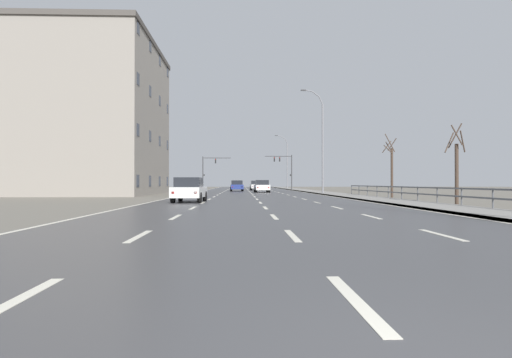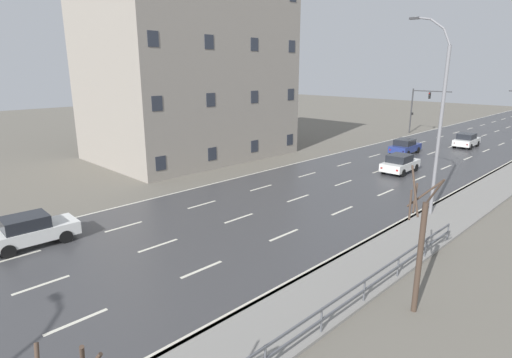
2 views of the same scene
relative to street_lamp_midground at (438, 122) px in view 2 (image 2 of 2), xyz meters
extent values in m
cube|color=#666056|center=(-7.45, 5.13, -5.58)|extent=(160.00, 160.00, 0.12)
cube|color=#3D3D3F|center=(-7.45, 17.13, -5.51)|extent=(14.00, 120.00, 0.02)
cube|color=beige|center=(-10.95, -19.27, -5.50)|extent=(0.16, 2.20, 0.01)
cube|color=beige|center=(-10.95, -13.87, -5.50)|extent=(0.16, 2.20, 0.01)
cube|color=beige|center=(-10.95, -8.47, -5.50)|extent=(0.16, 2.20, 0.01)
cube|color=beige|center=(-10.95, -3.07, -5.50)|extent=(0.16, 2.20, 0.01)
cube|color=beige|center=(-10.95, 2.33, -5.50)|extent=(0.16, 2.20, 0.01)
cube|color=beige|center=(-10.95, 7.73, -5.50)|extent=(0.16, 2.20, 0.01)
cube|color=beige|center=(-10.95, 13.13, -5.50)|extent=(0.16, 2.20, 0.01)
cube|color=beige|center=(-10.95, 18.53, -5.50)|extent=(0.16, 2.20, 0.01)
cube|color=beige|center=(-10.95, 23.93, -5.50)|extent=(0.16, 2.20, 0.01)
cube|color=beige|center=(-10.95, 29.33, -5.50)|extent=(0.16, 2.20, 0.01)
cube|color=beige|center=(-10.95, 34.73, -5.50)|extent=(0.16, 2.20, 0.01)
cube|color=beige|center=(-10.95, 40.13, -5.50)|extent=(0.16, 2.20, 0.01)
cube|color=beige|center=(-10.95, 45.53, -5.50)|extent=(0.16, 2.20, 0.01)
cube|color=beige|center=(-10.95, 50.93, -5.50)|extent=(0.16, 2.20, 0.01)
cube|color=beige|center=(-10.95, 56.33, -5.50)|extent=(0.16, 2.20, 0.01)
cube|color=beige|center=(-10.95, 61.73, -5.50)|extent=(0.16, 2.20, 0.01)
cube|color=beige|center=(-7.45, -19.27, -5.50)|extent=(0.16, 2.20, 0.01)
cube|color=beige|center=(-7.45, -13.87, -5.50)|extent=(0.16, 2.20, 0.01)
cube|color=beige|center=(-7.45, -8.47, -5.50)|extent=(0.16, 2.20, 0.01)
cube|color=beige|center=(-7.45, -3.07, -5.50)|extent=(0.16, 2.20, 0.01)
cube|color=beige|center=(-7.45, 2.33, -5.50)|extent=(0.16, 2.20, 0.01)
cube|color=beige|center=(-7.45, 7.73, -5.50)|extent=(0.16, 2.20, 0.01)
cube|color=beige|center=(-7.45, 13.13, -5.50)|extent=(0.16, 2.20, 0.01)
cube|color=beige|center=(-7.45, 18.53, -5.50)|extent=(0.16, 2.20, 0.01)
cube|color=beige|center=(-7.45, 23.93, -5.50)|extent=(0.16, 2.20, 0.01)
cube|color=beige|center=(-7.45, 29.33, -5.50)|extent=(0.16, 2.20, 0.01)
cube|color=beige|center=(-7.45, 34.73, -5.50)|extent=(0.16, 2.20, 0.01)
cube|color=beige|center=(-7.45, 40.13, -5.50)|extent=(0.16, 2.20, 0.01)
cube|color=beige|center=(-7.45, 45.53, -5.50)|extent=(0.16, 2.20, 0.01)
cube|color=beige|center=(-3.95, -19.27, -5.50)|extent=(0.16, 2.20, 0.01)
cube|color=beige|center=(-3.95, -13.87, -5.50)|extent=(0.16, 2.20, 0.01)
cube|color=beige|center=(-3.95, -8.47, -5.50)|extent=(0.16, 2.20, 0.01)
cube|color=beige|center=(-3.95, -3.07, -5.50)|extent=(0.16, 2.20, 0.01)
cube|color=beige|center=(-3.95, 2.33, -5.50)|extent=(0.16, 2.20, 0.01)
cube|color=beige|center=(-3.95, 7.73, -5.50)|extent=(0.16, 2.20, 0.01)
cube|color=beige|center=(-3.95, 13.13, -5.50)|extent=(0.16, 2.20, 0.01)
cube|color=beige|center=(-3.95, 18.53, -5.50)|extent=(0.16, 2.20, 0.01)
cube|color=beige|center=(-3.95, 23.93, -5.50)|extent=(0.16, 2.20, 0.01)
cube|color=beige|center=(-3.95, 29.33, -5.50)|extent=(0.16, 2.20, 0.01)
cube|color=beige|center=(-0.60, 17.13, -5.50)|extent=(0.16, 120.00, 0.01)
cube|color=beige|center=(-14.30, 17.13, -5.50)|extent=(0.16, 120.00, 0.01)
cube|color=slate|center=(-0.37, 17.13, -5.46)|extent=(0.16, 120.00, 0.12)
cylinder|color=#515459|center=(2.40, -13.84, -5.02)|extent=(0.07, 0.07, 1.00)
cylinder|color=#515459|center=(2.40, -11.21, -5.02)|extent=(0.07, 0.07, 1.00)
cylinder|color=#515459|center=(2.40, -8.57, -5.02)|extent=(0.07, 0.07, 1.00)
cylinder|color=#515459|center=(2.40, -5.94, -5.02)|extent=(0.07, 0.07, 1.00)
cylinder|color=#515459|center=(2.40, -3.30, -5.02)|extent=(0.07, 0.07, 1.00)
cylinder|color=slate|center=(0.15, 0.00, -0.69)|extent=(0.20, 0.20, 9.67)
cylinder|color=slate|center=(-0.05, 0.00, 4.57)|extent=(0.50, 0.11, 0.90)
cylinder|color=slate|center=(-0.64, 0.00, 5.26)|extent=(0.83, 0.11, 0.63)
cylinder|color=slate|center=(-1.48, 0.00, 5.62)|extent=(0.94, 0.11, 0.27)
cube|color=#333335|center=(-1.95, 0.00, 5.65)|extent=(0.56, 0.24, 0.12)
cylinder|color=#38383A|center=(-15.35, 29.99, -2.58)|extent=(0.18, 0.18, 5.88)
cylinder|color=#38383A|center=(-12.88, 29.99, 0.10)|extent=(4.95, 0.12, 0.12)
cube|color=black|center=(-13.13, 29.99, -0.45)|extent=(0.20, 0.28, 0.80)
sphere|color=red|center=(-13.13, 29.84, -0.19)|extent=(0.14, 0.14, 0.14)
sphere|color=#2D2D2D|center=(-13.13, 29.84, -0.45)|extent=(0.14, 0.14, 0.14)
sphere|color=#2D2D2D|center=(-13.13, 29.84, -0.71)|extent=(0.14, 0.14, 0.14)
cube|color=black|center=(-15.13, 29.94, -2.92)|extent=(0.18, 0.12, 0.32)
cube|color=silver|center=(-6.18, 24.42, -4.87)|extent=(1.92, 4.17, 0.64)
cube|color=black|center=(-6.17, 24.17, -4.25)|extent=(1.64, 2.06, 0.60)
cube|color=slate|center=(-6.20, 25.12, -4.27)|extent=(1.41, 0.13, 0.51)
cylinder|color=black|center=(-5.42, 25.72, -5.19)|extent=(0.25, 0.67, 0.66)
cylinder|color=black|center=(-7.03, 25.66, -5.19)|extent=(0.25, 0.67, 0.66)
cylinder|color=black|center=(-5.32, 23.18, -5.19)|extent=(0.25, 0.67, 0.66)
cylinder|color=black|center=(-6.94, 23.12, -5.19)|extent=(0.25, 0.67, 0.66)
cube|color=red|center=(-6.76, 22.36, -4.87)|extent=(0.16, 0.05, 0.14)
cube|color=red|center=(-5.44, 22.41, -4.87)|extent=(0.16, 0.05, 0.14)
cube|color=silver|center=(-6.00, 8.48, -4.87)|extent=(1.92, 4.17, 0.64)
cube|color=black|center=(-5.99, 8.23, -4.25)|extent=(1.64, 2.06, 0.60)
cube|color=slate|center=(-6.02, 9.18, -4.27)|extent=(1.41, 0.14, 0.51)
cylinder|color=black|center=(-5.24, 9.78, -5.19)|extent=(0.25, 0.67, 0.66)
cylinder|color=black|center=(-6.86, 9.71, -5.19)|extent=(0.25, 0.67, 0.66)
cylinder|color=black|center=(-5.14, 7.24, -5.19)|extent=(0.25, 0.67, 0.66)
cylinder|color=black|center=(-6.75, 7.17, -5.19)|extent=(0.25, 0.67, 0.66)
cube|color=red|center=(-6.58, 6.42, -4.87)|extent=(0.16, 0.05, 0.14)
cube|color=red|center=(-5.26, 6.47, -4.87)|extent=(0.16, 0.05, 0.14)
cube|color=navy|center=(-9.24, 16.06, -4.87)|extent=(1.95, 4.18, 0.64)
cube|color=black|center=(-9.23, 15.81, -4.25)|extent=(1.65, 2.07, 0.60)
cube|color=slate|center=(-9.27, 16.76, -4.27)|extent=(1.41, 0.14, 0.51)
cylinder|color=black|center=(-8.49, 17.37, -5.19)|extent=(0.25, 0.67, 0.66)
cylinder|color=black|center=(-10.10, 17.29, -5.19)|extent=(0.25, 0.67, 0.66)
cylinder|color=black|center=(-8.37, 14.83, -5.19)|extent=(0.25, 0.67, 0.66)
cylinder|color=black|center=(-9.99, 14.75, -5.19)|extent=(0.25, 0.67, 0.66)
cube|color=red|center=(-9.80, 14.00, -4.87)|extent=(0.16, 0.05, 0.14)
cube|color=red|center=(-8.49, 14.06, -4.87)|extent=(0.16, 0.05, 0.14)
cube|color=silver|center=(-11.90, -18.17, -4.87)|extent=(1.92, 4.17, 0.64)
cube|color=black|center=(-11.90, -18.42, -4.25)|extent=(1.64, 2.06, 0.60)
cube|color=slate|center=(-11.87, -17.47, -4.27)|extent=(1.41, 0.14, 0.51)
cylinder|color=black|center=(-11.04, -16.93, -5.19)|extent=(0.25, 0.67, 0.66)
cylinder|color=black|center=(-12.65, -16.87, -5.19)|extent=(0.25, 0.67, 0.66)
cylinder|color=black|center=(-11.14, -19.47, -5.19)|extent=(0.25, 0.67, 0.66)
cylinder|color=black|center=(-12.75, -19.41, -5.19)|extent=(0.25, 0.67, 0.66)
cube|color=gray|center=(-24.24, 0.49, 2.30)|extent=(12.83, 17.60, 15.64)
cube|color=#282D38|center=(-17.80, -7.11, -4.12)|extent=(0.04, 0.90, 1.10)
cube|color=#282D38|center=(-17.80, -2.04, -4.12)|extent=(0.04, 0.90, 1.10)
cube|color=#282D38|center=(-17.80, 3.02, -4.12)|extent=(0.04, 0.90, 1.10)
cube|color=#282D38|center=(-17.80, 8.09, -4.12)|extent=(0.04, 0.90, 1.10)
cube|color=#282D38|center=(-17.80, -7.11, 0.42)|extent=(0.04, 0.90, 1.10)
cube|color=#282D38|center=(-17.80, -2.04, 0.42)|extent=(0.04, 0.90, 1.10)
cube|color=#282D38|center=(-17.80, 3.02, 0.42)|extent=(0.04, 0.90, 1.10)
cube|color=#282D38|center=(-17.80, 8.09, 0.42)|extent=(0.04, 0.90, 1.10)
cube|color=#282D38|center=(-17.80, -7.11, 4.97)|extent=(0.04, 0.90, 1.10)
cube|color=#282D38|center=(-17.80, -2.04, 4.97)|extent=(0.04, 0.90, 1.10)
cube|color=#282D38|center=(-17.80, 3.02, 4.97)|extent=(0.04, 0.90, 1.10)
cube|color=#282D38|center=(-17.80, 8.09, 4.97)|extent=(0.04, 0.90, 1.10)
cylinder|color=#423328|center=(3.93, -10.34, -3.46)|extent=(0.20, 0.20, 4.12)
cylinder|color=#423328|center=(4.07, -10.02, -1.06)|extent=(0.68, 0.37, 1.07)
cylinder|color=#423328|center=(3.52, -10.59, -1.51)|extent=(0.48, 0.91, 0.83)
cylinder|color=#423328|center=(3.65, -10.65, -0.99)|extent=(0.68, 0.63, 1.59)
cylinder|color=#423328|center=(3.61, -10.47, -1.28)|extent=(0.32, 0.71, 0.90)
cylinder|color=#423328|center=(3.67, -9.85, -1.25)|extent=(1.00, 0.63, 1.09)
camera|label=1|loc=(-8.64, -45.23, -4.28)|focal=29.82mm
camera|label=2|loc=(9.18, -23.59, 2.95)|focal=28.80mm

